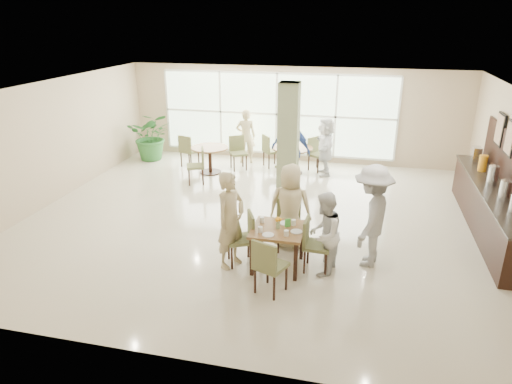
% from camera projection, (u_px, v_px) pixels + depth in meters
% --- Properties ---
extents(ground, '(10.00, 10.00, 0.00)m').
position_uv_depth(ground, '(260.00, 219.00, 9.98)').
color(ground, beige).
rests_on(ground, ground).
extents(room_shell, '(10.00, 10.00, 10.00)m').
position_uv_depth(room_shell, '(260.00, 143.00, 9.37)').
color(room_shell, white).
rests_on(room_shell, ground).
extents(window_bank, '(7.00, 0.04, 7.00)m').
position_uv_depth(window_bank, '(276.00, 114.00, 13.63)').
color(window_bank, silver).
rests_on(window_bank, ground).
extents(column, '(0.45, 0.45, 2.80)m').
position_uv_depth(column, '(288.00, 144.00, 10.48)').
color(column, '#6C7B55').
rests_on(column, ground).
extents(main_table, '(0.89, 0.89, 0.75)m').
position_uv_depth(main_table, '(278.00, 234.00, 7.85)').
color(main_table, brown).
rests_on(main_table, ground).
extents(round_table_left, '(1.04, 1.04, 0.75)m').
position_uv_depth(round_table_left, '(210.00, 153.00, 12.73)').
color(round_table_left, brown).
rests_on(round_table_left, ground).
extents(round_table_right, '(1.13, 1.13, 0.75)m').
position_uv_depth(round_table_right, '(292.00, 153.00, 12.68)').
color(round_table_right, brown).
rests_on(round_table_right, ground).
extents(chairs_main_table, '(1.88, 2.03, 0.95)m').
position_uv_depth(chairs_main_table, '(279.00, 243.00, 7.89)').
color(chairs_main_table, '#5D6738').
rests_on(chairs_main_table, ground).
extents(chairs_table_left, '(2.06, 2.01, 0.95)m').
position_uv_depth(chairs_table_left, '(208.00, 156.00, 12.77)').
color(chairs_table_left, '#5D6738').
rests_on(chairs_table_left, ground).
extents(chairs_table_right, '(1.98, 1.86, 0.95)m').
position_uv_depth(chairs_table_right, '(292.00, 157.00, 12.73)').
color(chairs_table_right, '#5D6738').
rests_on(chairs_table_right, ground).
extents(tabletop_clutter, '(0.79, 0.72, 0.21)m').
position_uv_depth(tabletop_clutter, '(279.00, 226.00, 7.77)').
color(tabletop_clutter, white).
rests_on(tabletop_clutter, main_table).
extents(buffet_counter, '(0.64, 4.70, 1.95)m').
position_uv_depth(buffet_counter, '(491.00, 206.00, 9.24)').
color(buffet_counter, black).
rests_on(buffet_counter, ground).
extents(framed_art_a, '(0.05, 0.55, 0.70)m').
position_uv_depth(framed_art_a, '(510.00, 138.00, 9.17)').
color(framed_art_a, black).
rests_on(framed_art_a, ground).
extents(framed_art_b, '(0.05, 0.55, 0.70)m').
position_uv_depth(framed_art_b, '(500.00, 129.00, 9.89)').
color(framed_art_b, black).
rests_on(framed_art_b, ground).
extents(potted_plant, '(1.61, 1.61, 1.47)m').
position_uv_depth(potted_plant, '(152.00, 136.00, 13.85)').
color(potted_plant, '#2A692C').
rests_on(potted_plant, ground).
extents(teen_left, '(0.64, 0.75, 1.74)m').
position_uv_depth(teen_left, '(231.00, 220.00, 7.84)').
color(teen_left, tan).
rests_on(teen_left, ground).
extents(teen_far, '(0.80, 0.44, 1.64)m').
position_uv_depth(teen_far, '(290.00, 207.00, 8.52)').
color(teen_far, tan).
rests_on(teen_far, ground).
extents(teen_right, '(0.67, 0.80, 1.46)m').
position_uv_depth(teen_right, '(324.00, 234.00, 7.66)').
color(teen_right, white).
rests_on(teen_right, ground).
extents(teen_standing, '(0.93, 1.31, 1.84)m').
position_uv_depth(teen_standing, '(371.00, 216.00, 7.87)').
color(teen_standing, '#A4A4A7').
rests_on(teen_standing, ground).
extents(adult_a, '(1.25, 0.96, 1.88)m').
position_uv_depth(adult_a, '(290.00, 150.00, 11.67)').
color(adult_a, '#3855A9').
rests_on(adult_a, ground).
extents(adult_b, '(0.89, 1.58, 1.60)m').
position_uv_depth(adult_b, '(325.00, 147.00, 12.50)').
color(adult_b, white).
rests_on(adult_b, ground).
extents(adult_standing, '(0.66, 0.50, 1.62)m').
position_uv_depth(adult_standing, '(246.00, 136.00, 13.53)').
color(adult_standing, tan).
rests_on(adult_standing, ground).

